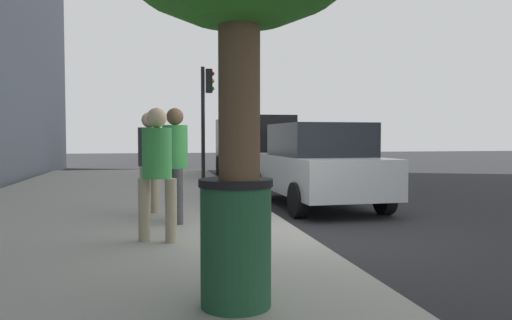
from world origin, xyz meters
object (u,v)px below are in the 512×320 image
(parked_van_far, at_px, (251,143))
(trash_bin, at_px, (236,242))
(parked_sedan_near, at_px, (317,165))
(pedestrian_at_meter, at_px, (175,155))
(pedestrian_bystander, at_px, (157,164))
(parking_officer, at_px, (149,154))
(traffic_signal, at_px, (206,103))
(parking_meter, at_px, (239,157))

(parked_van_far, distance_m, trash_bin, 14.04)
(parked_sedan_near, height_order, trash_bin, parked_sedan_near)
(pedestrian_at_meter, height_order, parked_van_far, parked_van_far)
(pedestrian_bystander, relative_size, trash_bin, 1.69)
(parking_officer, xyz_separation_m, parked_sedan_near, (1.38, -3.49, -0.29))
(pedestrian_at_meter, bearing_deg, pedestrian_bystander, -111.12)
(traffic_signal, bearing_deg, pedestrian_at_meter, 170.97)
(pedestrian_bystander, bearing_deg, parked_van_far, 8.80)
(pedestrian_at_meter, bearing_deg, parked_van_far, 62.65)
(pedestrian_bystander, relative_size, parked_sedan_near, 0.38)
(pedestrian_bystander, distance_m, parking_officer, 2.34)
(parked_sedan_near, bearing_deg, parked_van_far, 0.01)
(parking_officer, height_order, trash_bin, parking_officer)
(pedestrian_bystander, relative_size, parking_officer, 0.97)
(parking_meter, bearing_deg, trash_bin, 170.18)
(parked_van_far, bearing_deg, parking_officer, 158.42)
(pedestrian_at_meter, height_order, parking_officer, pedestrian_at_meter)
(parked_van_far, bearing_deg, parking_meter, 167.98)
(pedestrian_at_meter, height_order, traffic_signal, traffic_signal)
(parking_meter, bearing_deg, parked_van_far, -12.02)
(parking_meter, relative_size, parked_van_far, 0.27)
(parking_officer, height_order, parked_sedan_near, parking_officer)
(pedestrian_at_meter, distance_m, traffic_signal, 8.52)
(parking_meter, relative_size, parking_officer, 0.80)
(parked_sedan_near, relative_size, traffic_signal, 1.24)
(pedestrian_at_meter, xyz_separation_m, trash_bin, (-4.01, -0.31, -0.55))
(traffic_signal, bearing_deg, parked_van_far, -50.79)
(traffic_signal, xyz_separation_m, trash_bin, (-12.31, 1.01, -1.92))
(traffic_signal, distance_m, trash_bin, 12.50)
(parked_van_far, relative_size, traffic_signal, 1.45)
(trash_bin, bearing_deg, parked_sedan_near, -23.69)
(parking_meter, height_order, trash_bin, parking_meter)
(parking_meter, bearing_deg, pedestrian_bystander, 137.21)
(pedestrian_at_meter, height_order, trash_bin, pedestrian_at_meter)
(trash_bin, bearing_deg, parking_meter, -9.82)
(parked_van_far, bearing_deg, trash_bin, 168.62)
(pedestrian_at_meter, xyz_separation_m, parking_officer, (0.93, 0.40, -0.02))
(parked_van_far, bearing_deg, parked_sedan_near, -179.99)
(pedestrian_bystander, xyz_separation_m, parking_officer, (2.34, 0.12, 0.04))
(traffic_signal, bearing_deg, pedestrian_bystander, 170.63)
(pedestrian_at_meter, distance_m, parked_sedan_near, 3.86)
(pedestrian_at_meter, bearing_deg, parking_officer, 103.72)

